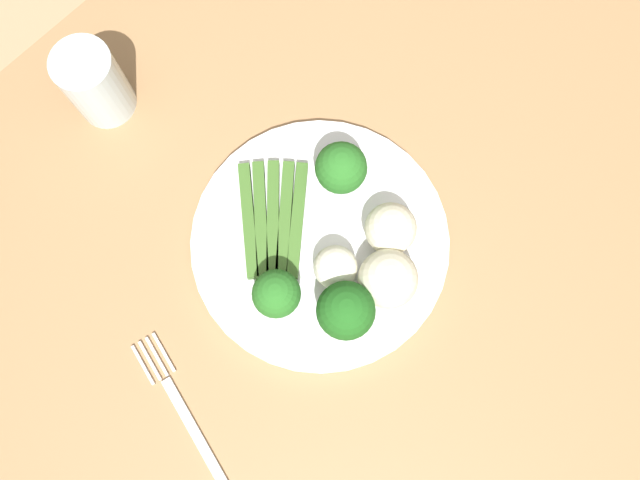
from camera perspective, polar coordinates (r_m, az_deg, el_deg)
name	(u,v)px	position (r m, az deg, el deg)	size (l,w,h in m)	color
ground_plane	(329,342)	(1.42, 0.83, -8.78)	(6.00, 6.00, 0.02)	tan
dining_table	(337,300)	(0.79, 1.48, -5.21)	(1.27, 0.88, 0.73)	#9E754C
plate	(320,243)	(0.69, 0.00, -0.24)	(0.27, 0.27, 0.01)	white
asparagus_bundle	(273,219)	(0.68, -4.09, 1.81)	(0.13, 0.13, 0.01)	#3D6626
broccoli_back	(346,311)	(0.63, 2.24, -6.13)	(0.06, 0.06, 0.07)	#4C7F2B
broccoli_near_center	(341,168)	(0.66, 1.83, 6.22)	(0.05, 0.05, 0.06)	#568E33
broccoli_left	(276,294)	(0.64, -3.79, -4.67)	(0.05, 0.05, 0.06)	#568E33
cauliflower_front	(387,225)	(0.66, 5.83, 1.27)	(0.05, 0.05, 0.05)	beige
cauliflower_front_left	(335,267)	(0.65, 1.34, -2.37)	(0.04, 0.04, 0.04)	white
cauliflower_right	(388,279)	(0.65, 5.91, -3.37)	(0.06, 0.06, 0.06)	beige
fork	(181,408)	(0.69, -11.93, -14.03)	(0.06, 0.16, 0.00)	silver
water_glass	(95,84)	(0.74, -18.90, 12.68)	(0.06, 0.06, 0.09)	silver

